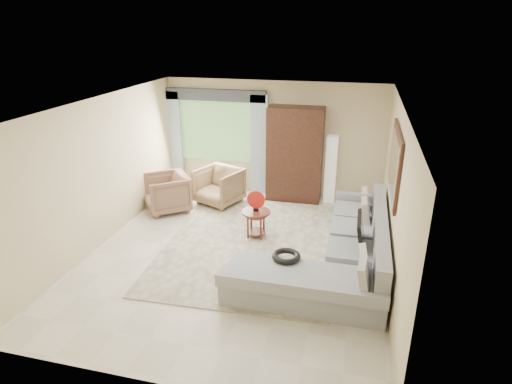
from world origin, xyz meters
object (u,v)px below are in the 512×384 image
(armchair_left, at_px, (167,193))
(sectional_sofa, at_px, (341,257))
(tv_screen, at_px, (361,232))
(potted_plant, at_px, (173,181))
(armchair_right, at_px, (219,186))
(armoire, at_px, (295,155))
(coffee_table, at_px, (256,223))
(floor_lamp, at_px, (331,169))

(armchair_left, bearing_deg, sectional_sofa, 28.83)
(tv_screen, relative_size, potted_plant, 1.46)
(potted_plant, bearing_deg, armchair_right, -19.15)
(armchair_left, xyz_separation_m, potted_plant, (-0.35, 1.09, -0.15))
(armchair_left, height_order, armoire, armoire)
(coffee_table, height_order, armoire, armoire)
(tv_screen, distance_m, coffee_table, 2.08)
(coffee_table, bearing_deg, potted_plant, 143.77)
(sectional_sofa, distance_m, tv_screen, 0.52)
(coffee_table, distance_m, armchair_right, 1.81)
(armchair_right, height_order, potted_plant, armchair_right)
(tv_screen, height_order, floor_lamp, floor_lamp)
(coffee_table, bearing_deg, floor_lamp, 60.46)
(armchair_left, height_order, armchair_right, armchair_right)
(armchair_left, bearing_deg, armoire, 79.19)
(potted_plant, relative_size, floor_lamp, 0.34)
(floor_lamp, bearing_deg, sectional_sofa, -81.67)
(armoire, bearing_deg, tv_screen, -61.84)
(sectional_sofa, relative_size, coffee_table, 6.53)
(coffee_table, xyz_separation_m, potted_plant, (-2.48, 1.82, -0.02))
(floor_lamp, bearing_deg, armchair_right, -162.95)
(tv_screen, distance_m, armchair_right, 3.75)
(floor_lamp, bearing_deg, potted_plant, -175.75)
(tv_screen, relative_size, floor_lamp, 0.49)
(tv_screen, xyz_separation_m, floor_lamp, (-0.70, 2.86, 0.03))
(sectional_sofa, relative_size, tv_screen, 4.68)
(coffee_table, xyz_separation_m, armchair_right, (-1.18, 1.37, 0.12))
(sectional_sofa, bearing_deg, armchair_right, 141.40)
(tv_screen, distance_m, floor_lamp, 2.95)
(sectional_sofa, distance_m, armchair_right, 3.58)
(floor_lamp, bearing_deg, tv_screen, -76.26)
(coffee_table, xyz_separation_m, floor_lamp, (1.18, 2.09, 0.47))
(tv_screen, bearing_deg, armchair_left, 159.49)
(tv_screen, relative_size, armchair_right, 0.84)
(tv_screen, xyz_separation_m, armchair_right, (-3.06, 2.14, -0.32))
(armchair_left, distance_m, potted_plant, 1.15)
(armoire, distance_m, floor_lamp, 0.86)
(coffee_table, relative_size, armchair_right, 0.60)
(sectional_sofa, height_order, armchair_right, sectional_sofa)
(tv_screen, bearing_deg, armchair_right, 145.10)
(armchair_left, relative_size, floor_lamp, 0.59)
(tv_screen, height_order, armchair_right, tv_screen)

